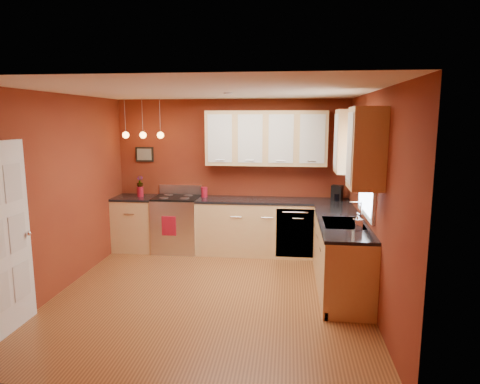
# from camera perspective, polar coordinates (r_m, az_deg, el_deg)

# --- Properties ---
(floor) EXTENTS (4.20, 4.20, 0.00)m
(floor) POSITION_cam_1_polar(r_m,az_deg,el_deg) (5.77, -3.90, -13.43)
(floor) COLOR #97592B
(floor) RESTS_ON ground
(ceiling) EXTENTS (4.00, 4.20, 0.02)m
(ceiling) POSITION_cam_1_polar(r_m,az_deg,el_deg) (5.32, -4.24, 13.27)
(ceiling) COLOR white
(ceiling) RESTS_ON wall_back
(wall_back) EXTENTS (4.00, 0.02, 2.60)m
(wall_back) POSITION_cam_1_polar(r_m,az_deg,el_deg) (7.45, -1.10, 2.26)
(wall_back) COLOR maroon
(wall_back) RESTS_ON floor
(wall_front) EXTENTS (4.00, 0.02, 2.60)m
(wall_front) POSITION_cam_1_polar(r_m,az_deg,el_deg) (3.41, -10.59, -6.98)
(wall_front) COLOR maroon
(wall_front) RESTS_ON floor
(wall_left) EXTENTS (0.02, 4.20, 2.60)m
(wall_left) POSITION_cam_1_polar(r_m,az_deg,el_deg) (6.09, -22.90, -0.20)
(wall_left) COLOR maroon
(wall_left) RESTS_ON floor
(wall_right) EXTENTS (0.02, 4.20, 2.60)m
(wall_right) POSITION_cam_1_polar(r_m,az_deg,el_deg) (5.40, 17.28, -1.05)
(wall_right) COLOR maroon
(wall_right) RESTS_ON floor
(base_cabinets_back_left) EXTENTS (0.70, 0.60, 0.90)m
(base_cabinets_back_left) POSITION_cam_1_polar(r_m,az_deg,el_deg) (7.71, -13.66, -4.18)
(base_cabinets_back_left) COLOR tan
(base_cabinets_back_left) RESTS_ON floor
(base_cabinets_back_right) EXTENTS (2.54, 0.60, 0.90)m
(base_cabinets_back_right) POSITION_cam_1_polar(r_m,az_deg,el_deg) (7.25, 4.35, -4.81)
(base_cabinets_back_right) COLOR tan
(base_cabinets_back_right) RESTS_ON floor
(base_cabinets_right) EXTENTS (0.60, 2.10, 0.90)m
(base_cabinets_right) POSITION_cam_1_polar(r_m,az_deg,el_deg) (6.00, 13.23, -8.20)
(base_cabinets_right) COLOR tan
(base_cabinets_right) RESTS_ON floor
(counter_back_left) EXTENTS (0.70, 0.62, 0.04)m
(counter_back_left) POSITION_cam_1_polar(r_m,az_deg,el_deg) (7.62, -13.80, -0.75)
(counter_back_left) COLOR black
(counter_back_left) RESTS_ON base_cabinets_back_left
(counter_back_right) EXTENTS (2.54, 0.62, 0.04)m
(counter_back_right) POSITION_cam_1_polar(r_m,az_deg,el_deg) (7.15, 4.40, -1.17)
(counter_back_right) COLOR black
(counter_back_right) RESTS_ON base_cabinets_back_right
(counter_right) EXTENTS (0.62, 2.10, 0.04)m
(counter_right) POSITION_cam_1_polar(r_m,az_deg,el_deg) (5.87, 13.41, -3.83)
(counter_right) COLOR black
(counter_right) RESTS_ON base_cabinets_right
(gas_range) EXTENTS (0.76, 0.64, 1.11)m
(gas_range) POSITION_cam_1_polar(r_m,az_deg,el_deg) (7.49, -8.40, -4.18)
(gas_range) COLOR silver
(gas_range) RESTS_ON floor
(dishwasher_front) EXTENTS (0.60, 0.02, 0.80)m
(dishwasher_front) POSITION_cam_1_polar(r_m,az_deg,el_deg) (6.97, 7.31, -5.47)
(dishwasher_front) COLOR silver
(dishwasher_front) RESTS_ON base_cabinets_back_right
(sink) EXTENTS (0.50, 0.70, 0.33)m
(sink) POSITION_cam_1_polar(r_m,az_deg,el_deg) (5.73, 13.60, -4.23)
(sink) COLOR gray
(sink) RESTS_ON counter_right
(window) EXTENTS (0.06, 1.02, 1.22)m
(window) POSITION_cam_1_polar(r_m,az_deg,el_deg) (5.63, 16.67, 3.41)
(window) COLOR white
(window) RESTS_ON wall_right
(door_left_wall) EXTENTS (0.12, 0.82, 2.05)m
(door_left_wall) POSITION_cam_1_polar(r_m,az_deg,el_deg) (5.14, -28.94, -5.53)
(door_left_wall) COLOR white
(door_left_wall) RESTS_ON floor
(upper_cabinets_back) EXTENTS (2.00, 0.35, 0.90)m
(upper_cabinets_back) POSITION_cam_1_polar(r_m,az_deg,el_deg) (7.16, 3.50, 7.17)
(upper_cabinets_back) COLOR tan
(upper_cabinets_back) RESTS_ON wall_back
(upper_cabinets_right) EXTENTS (0.35, 1.95, 0.90)m
(upper_cabinets_right) POSITION_cam_1_polar(r_m,az_deg,el_deg) (5.61, 15.25, 6.13)
(upper_cabinets_right) COLOR tan
(upper_cabinets_right) RESTS_ON wall_right
(wall_picture) EXTENTS (0.32, 0.03, 0.26)m
(wall_picture) POSITION_cam_1_polar(r_m,az_deg,el_deg) (7.75, -12.61, 4.92)
(wall_picture) COLOR black
(wall_picture) RESTS_ON wall_back
(pendant_lights) EXTENTS (0.71, 0.11, 0.66)m
(pendant_lights) POSITION_cam_1_polar(r_m,az_deg,el_deg) (7.38, -12.81, 7.48)
(pendant_lights) COLOR gray
(pendant_lights) RESTS_ON ceiling
(red_canister) EXTENTS (0.11, 0.11, 0.17)m
(red_canister) POSITION_cam_1_polar(r_m,az_deg,el_deg) (7.36, -4.78, -0.01)
(red_canister) COLOR maroon
(red_canister) RESTS_ON counter_back_right
(red_vase) EXTENTS (0.11, 0.11, 0.18)m
(red_vase) POSITION_cam_1_polar(r_m,az_deg,el_deg) (7.58, -13.16, 0.05)
(red_vase) COLOR maroon
(red_vase) RESTS_ON counter_back_left
(flowers) EXTENTS (0.12, 0.12, 0.20)m
(flowers) POSITION_cam_1_polar(r_m,az_deg,el_deg) (7.55, -13.21, 1.31)
(flowers) COLOR maroon
(flowers) RESTS_ON red_vase
(coffee_maker) EXTENTS (0.21, 0.21, 0.25)m
(coffee_maker) POSITION_cam_1_polar(r_m,az_deg,el_deg) (7.22, 12.82, -0.19)
(coffee_maker) COLOR black
(coffee_maker) RESTS_ON counter_back_right
(soap_pump) EXTENTS (0.12, 0.12, 0.22)m
(soap_pump) POSITION_cam_1_polar(r_m,az_deg,el_deg) (5.33, 15.41, -3.86)
(soap_pump) COLOR white
(soap_pump) RESTS_ON counter_right
(dish_towel) EXTENTS (0.24, 0.02, 0.32)m
(dish_towel) POSITION_cam_1_polar(r_m,az_deg,el_deg) (7.18, -9.47, -4.49)
(dish_towel) COLOR maroon
(dish_towel) RESTS_ON gas_range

